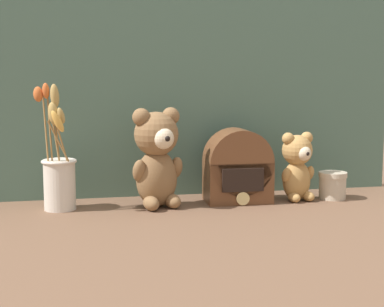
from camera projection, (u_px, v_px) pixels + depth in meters
name	position (u px, v px, depth m)	size (l,w,h in m)	color
ground_plane	(194.00, 206.00, 1.56)	(4.00, 4.00, 0.00)	brown
backdrop_wall	(182.00, 92.00, 1.68)	(1.28, 0.02, 0.60)	#4C6B5B
teddy_bear_large	(157.00, 156.00, 1.53)	(0.15, 0.13, 0.26)	olive
teddy_bear_medium	(297.00, 165.00, 1.63)	(0.11, 0.10, 0.19)	tan
flower_vase	(59.00, 173.00, 1.51)	(0.11, 0.12, 0.33)	silver
vintage_radio	(238.00, 169.00, 1.61)	(0.18, 0.12, 0.20)	brown
decorative_tin_tall	(333.00, 185.00, 1.65)	(0.08, 0.08, 0.08)	beige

